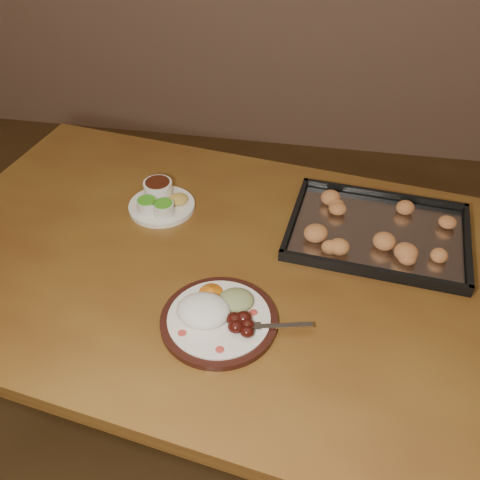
# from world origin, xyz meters

# --- Properties ---
(ground) EXTENTS (4.00, 4.00, 0.00)m
(ground) POSITION_xyz_m (0.00, 0.00, 0.00)
(ground) COLOR brown
(ground) RESTS_ON ground
(dining_table) EXTENTS (1.62, 1.12, 0.75)m
(dining_table) POSITION_xyz_m (0.10, 0.16, 0.65)
(dining_table) COLOR brown
(dining_table) RESTS_ON ground
(dinner_plate) EXTENTS (0.31, 0.24, 0.06)m
(dinner_plate) POSITION_xyz_m (0.10, -0.02, 0.77)
(dinner_plate) COLOR black
(dinner_plate) RESTS_ON dining_table
(condiment_saucer) EXTENTS (0.17, 0.17, 0.06)m
(condiment_saucer) POSITION_xyz_m (-0.13, 0.33, 0.77)
(condiment_saucer) COLOR white
(condiment_saucer) RESTS_ON dining_table
(baking_tray) EXTENTS (0.46, 0.36, 0.04)m
(baking_tray) POSITION_xyz_m (0.42, 0.31, 0.76)
(baking_tray) COLOR black
(baking_tray) RESTS_ON dining_table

